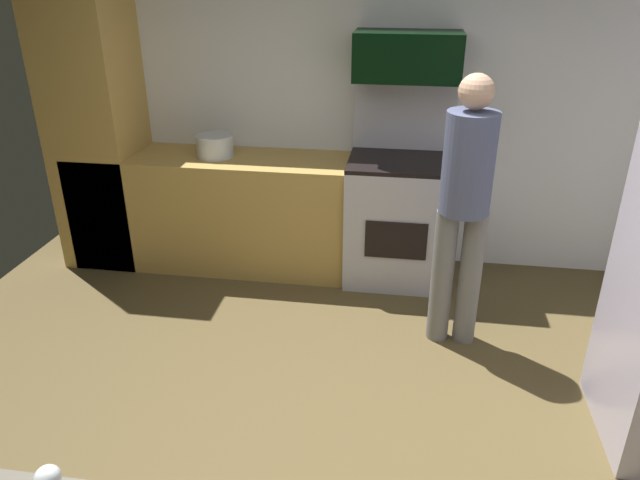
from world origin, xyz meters
The scene contains 9 objects.
ground_plane centered at (0.00, 0.00, -0.01)m, with size 5.20×4.80×0.02m, color brown.
wall_back centered at (0.00, 2.34, 1.30)m, with size 5.20×0.12×2.60m, color silver.
lower_cabinet_run centered at (-0.90, 1.98, 0.45)m, with size 2.40×0.60×0.90m, color #B18C45.
cabinet_column centered at (-1.90, 1.98, 1.05)m, with size 0.60×0.60×2.10m, color #B18C45.
oven_range centered at (0.45, 1.97, 0.51)m, with size 0.76×0.65×1.50m.
microwave centered at (0.45, 2.06, 1.66)m, with size 0.74×0.38×0.33m, color black.
person_cook centered at (0.84, 1.14, 0.96)m, with size 0.31×0.30×1.71m.
wine_glass_near centered at (-0.39, -1.22, 1.02)m, with size 0.07×0.07×0.16m.
stock_pot centered at (-0.96, 1.98, 0.98)m, with size 0.28×0.28×0.17m, color #B4BAC3.
Camera 1 is at (0.50, -2.25, 2.26)m, focal length 33.54 mm.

